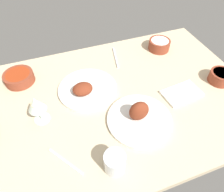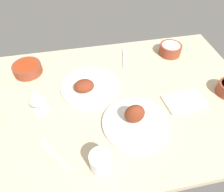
# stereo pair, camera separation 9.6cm
# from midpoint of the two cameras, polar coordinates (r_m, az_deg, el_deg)

# --- Properties ---
(dining_table) EXTENTS (1.40, 0.90, 0.04)m
(dining_table) POSITION_cam_midpoint_polar(r_m,az_deg,el_deg) (0.99, 2.77, -1.70)
(dining_table) COLOR #C6B28E
(dining_table) RESTS_ON ground
(plate_near_viewer) EXTENTS (0.28, 0.28, 0.11)m
(plate_near_viewer) POSITION_cam_midpoint_polar(r_m,az_deg,el_deg) (0.88, 9.61, -6.99)
(plate_near_viewer) COLOR silver
(plate_near_viewer) RESTS_ON dining_table
(plate_far_side) EXTENTS (0.29, 0.29, 0.07)m
(plate_far_side) POSITION_cam_midpoint_polar(r_m,az_deg,el_deg) (1.01, -3.92, 2.59)
(plate_far_side) COLOR silver
(plate_far_side) RESTS_ON dining_table
(bowl_sauce) EXTENTS (0.15, 0.15, 0.05)m
(bowl_sauce) POSITION_cam_midpoint_polar(r_m,az_deg,el_deg) (1.16, -20.63, 7.18)
(bowl_sauce) COLOR brown
(bowl_sauce) RESTS_ON dining_table
(bowl_cream) EXTENTS (0.13, 0.13, 0.06)m
(bowl_cream) POSITION_cam_midpoint_polar(r_m,az_deg,el_deg) (1.28, 18.23, 12.35)
(bowl_cream) COLOR brown
(bowl_cream) RESTS_ON dining_table
(wine_glass) EXTENTS (0.08, 0.08, 0.14)m
(wine_glass) POSITION_cam_midpoint_polar(r_m,az_deg,el_deg) (0.89, -17.89, -0.26)
(wine_glass) COLOR silver
(wine_glass) RESTS_ON dining_table
(water_tumbler) EXTENTS (0.08, 0.08, 0.09)m
(water_tumbler) POSITION_cam_midpoint_polar(r_m,az_deg,el_deg) (0.76, 0.54, -18.29)
(water_tumbler) COLOR silver
(water_tumbler) RESTS_ON dining_table
(folded_napkin) EXTENTS (0.20, 0.13, 0.01)m
(folded_napkin) POSITION_cam_midpoint_polar(r_m,az_deg,el_deg) (1.03, 22.23, -1.52)
(folded_napkin) COLOR white
(folded_napkin) RESTS_ON dining_table
(fork_loose) EXTENTS (0.05, 0.19, 0.01)m
(fork_loose) POSITION_cam_midpoint_polar(r_m,az_deg,el_deg) (1.21, 5.63, 10.48)
(fork_loose) COLOR silver
(fork_loose) RESTS_ON dining_table
(spoon_loose) EXTENTS (0.11, 0.14, 0.01)m
(spoon_loose) POSITION_cam_midpoint_polar(r_m,az_deg,el_deg) (0.83, -12.55, -15.89)
(spoon_loose) COLOR silver
(spoon_loose) RESTS_ON dining_table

